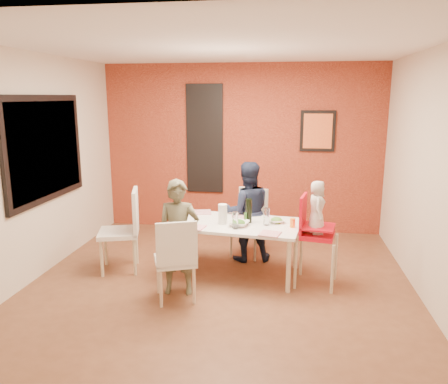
# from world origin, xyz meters

# --- Properties ---
(ground) EXTENTS (4.50, 4.50, 0.00)m
(ground) POSITION_xyz_m (0.00, 0.00, 0.00)
(ground) COLOR brown
(ground) RESTS_ON ground
(ceiling) EXTENTS (4.50, 4.50, 0.02)m
(ceiling) POSITION_xyz_m (0.00, 0.00, 2.70)
(ceiling) COLOR white
(ceiling) RESTS_ON wall_back
(wall_back) EXTENTS (4.50, 0.02, 2.70)m
(wall_back) POSITION_xyz_m (0.00, 2.25, 1.35)
(wall_back) COLOR beige
(wall_back) RESTS_ON ground
(wall_front) EXTENTS (4.50, 0.02, 2.70)m
(wall_front) POSITION_xyz_m (0.00, -2.25, 1.35)
(wall_front) COLOR beige
(wall_front) RESTS_ON ground
(wall_left) EXTENTS (0.02, 4.50, 2.70)m
(wall_left) POSITION_xyz_m (-2.25, 0.00, 1.35)
(wall_left) COLOR beige
(wall_left) RESTS_ON ground
(wall_right) EXTENTS (0.02, 4.50, 2.70)m
(wall_right) POSITION_xyz_m (2.25, 0.00, 1.35)
(wall_right) COLOR beige
(wall_right) RESTS_ON ground
(brick_accent_wall) EXTENTS (4.50, 0.02, 2.70)m
(brick_accent_wall) POSITION_xyz_m (0.00, 2.23, 1.35)
(brick_accent_wall) COLOR maroon
(brick_accent_wall) RESTS_ON ground
(picture_window_frame) EXTENTS (0.05, 1.70, 1.30)m
(picture_window_frame) POSITION_xyz_m (-2.22, 0.20, 1.55)
(picture_window_frame) COLOR black
(picture_window_frame) RESTS_ON wall_left
(picture_window_pane) EXTENTS (0.02, 1.55, 1.15)m
(picture_window_pane) POSITION_xyz_m (-2.21, 0.20, 1.55)
(picture_window_pane) COLOR black
(picture_window_pane) RESTS_ON wall_left
(glassblock_strip) EXTENTS (0.55, 0.03, 1.70)m
(glassblock_strip) POSITION_xyz_m (-0.60, 2.21, 1.50)
(glassblock_strip) COLOR silver
(glassblock_strip) RESTS_ON wall_back
(glassblock_surround) EXTENTS (0.60, 0.03, 1.76)m
(glassblock_surround) POSITION_xyz_m (-0.60, 2.21, 1.50)
(glassblock_surround) COLOR black
(glassblock_surround) RESTS_ON wall_back
(art_print_frame) EXTENTS (0.54, 0.03, 0.64)m
(art_print_frame) POSITION_xyz_m (1.20, 2.21, 1.65)
(art_print_frame) COLOR black
(art_print_frame) RESTS_ON wall_back
(art_print_canvas) EXTENTS (0.44, 0.01, 0.54)m
(art_print_canvas) POSITION_xyz_m (1.20, 2.19, 1.65)
(art_print_canvas) COLOR orange
(art_print_canvas) RESTS_ON wall_back
(dining_table) EXTENTS (1.69, 1.08, 0.66)m
(dining_table) POSITION_xyz_m (0.12, 0.33, 0.60)
(dining_table) COLOR white
(dining_table) RESTS_ON ground
(chair_near) EXTENTS (0.56, 0.56, 0.93)m
(chair_near) POSITION_xyz_m (-0.39, -0.54, 0.52)
(chair_near) COLOR silver
(chair_near) RESTS_ON ground
(chair_far) EXTENTS (0.53, 0.53, 0.93)m
(chair_far) POSITION_xyz_m (0.26, 1.07, 0.52)
(chair_far) COLOR silver
(chair_far) RESTS_ON ground
(chair_left) EXTENTS (0.60, 0.60, 1.05)m
(chair_left) POSITION_xyz_m (-1.24, 0.25, 0.59)
(chair_left) COLOR white
(chair_left) RESTS_ON ground
(high_chair) EXTENTS (0.52, 0.52, 1.07)m
(high_chair) POSITION_xyz_m (1.07, 0.16, 0.64)
(high_chair) COLOR red
(high_chair) RESTS_ON ground
(child_near) EXTENTS (0.51, 0.36, 1.30)m
(child_near) POSITION_xyz_m (-0.42, -0.30, 0.65)
(child_near) COLOR brown
(child_near) RESTS_ON ground
(child_far) EXTENTS (0.76, 0.65, 1.35)m
(child_far) POSITION_xyz_m (0.23, 0.84, 0.67)
(child_far) COLOR #151C31
(child_far) RESTS_ON ground
(toddler) EXTENTS (0.21, 0.31, 0.62)m
(toddler) POSITION_xyz_m (1.10, 0.15, 0.94)
(toddler) COLOR beige
(toddler) RESTS_ON high_chair
(plate_near_left) EXTENTS (0.26, 0.26, 0.01)m
(plate_near_left) POSITION_xyz_m (-0.31, 0.04, 0.67)
(plate_near_left) COLOR white
(plate_near_left) RESTS_ON dining_table
(plate_far_mid) EXTENTS (0.28, 0.28, 0.01)m
(plate_far_mid) POSITION_xyz_m (0.17, 0.62, 0.67)
(plate_far_mid) COLOR silver
(plate_far_mid) RESTS_ON dining_table
(plate_near_right) EXTENTS (0.27, 0.27, 0.01)m
(plate_near_right) POSITION_xyz_m (0.58, -0.08, 0.67)
(plate_near_right) COLOR white
(plate_near_right) RESTS_ON dining_table
(plate_far_left) EXTENTS (0.29, 0.29, 0.01)m
(plate_far_left) POSITION_xyz_m (-0.36, 0.73, 0.67)
(plate_far_left) COLOR silver
(plate_far_left) RESTS_ON dining_table
(salad_bowl_a) EXTENTS (0.29, 0.29, 0.06)m
(salad_bowl_a) POSITION_xyz_m (0.20, 0.20, 0.69)
(salad_bowl_a) COLOR white
(salad_bowl_a) RESTS_ON dining_table
(salad_bowl_b) EXTENTS (0.24, 0.24, 0.05)m
(salad_bowl_b) POSITION_xyz_m (0.64, 0.39, 0.69)
(salad_bowl_b) COLOR white
(salad_bowl_b) RESTS_ON dining_table
(wine_bottle) EXTENTS (0.08, 0.08, 0.30)m
(wine_bottle) POSITION_xyz_m (0.30, 0.35, 0.81)
(wine_bottle) COLOR black
(wine_bottle) RESTS_ON dining_table
(wine_glass_a) EXTENTS (0.07, 0.07, 0.20)m
(wine_glass_a) POSITION_xyz_m (0.17, 0.08, 0.76)
(wine_glass_a) COLOR white
(wine_glass_a) RESTS_ON dining_table
(wine_glass_b) EXTENTS (0.07, 0.07, 0.21)m
(wine_glass_b) POSITION_xyz_m (0.52, 0.28, 0.77)
(wine_glass_b) COLOR white
(wine_glass_b) RESTS_ON dining_table
(paper_towel_roll) EXTENTS (0.11, 0.11, 0.24)m
(paper_towel_roll) POSITION_xyz_m (-0.01, 0.25, 0.79)
(paper_towel_roll) COLOR white
(paper_towel_roll) RESTS_ON dining_table
(condiment_red) EXTENTS (0.03, 0.03, 0.13)m
(condiment_red) POSITION_xyz_m (0.31, 0.34, 0.73)
(condiment_red) COLOR red
(condiment_red) RESTS_ON dining_table
(condiment_green) EXTENTS (0.03, 0.03, 0.13)m
(condiment_green) POSITION_xyz_m (0.26, 0.31, 0.73)
(condiment_green) COLOR #346B23
(condiment_green) RESTS_ON dining_table
(condiment_brown) EXTENTS (0.03, 0.03, 0.13)m
(condiment_brown) POSITION_xyz_m (0.26, 0.31, 0.73)
(condiment_brown) COLOR brown
(condiment_brown) RESTS_ON dining_table
(sippy_cup) EXTENTS (0.06, 0.06, 0.11)m
(sippy_cup) POSITION_xyz_m (0.83, 0.23, 0.72)
(sippy_cup) COLOR orange
(sippy_cup) RESTS_ON dining_table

